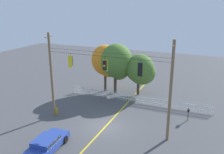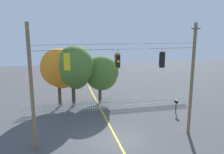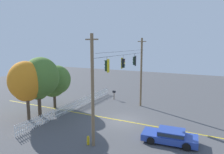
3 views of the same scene
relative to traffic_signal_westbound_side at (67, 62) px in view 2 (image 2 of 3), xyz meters
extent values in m
plane|color=#4C4C4F|center=(3.63, 0.01, -6.32)|extent=(80.00, 80.00, 0.00)
cube|color=gold|center=(3.63, 0.01, -6.31)|extent=(0.16, 36.00, 0.01)
cylinder|color=brown|center=(-2.43, 0.01, -1.83)|extent=(0.25, 0.25, 8.98)
cylinder|color=brown|center=(9.69, 0.01, -1.83)|extent=(0.25, 0.25, 8.98)
cube|color=brown|center=(-2.43, 0.01, 2.21)|extent=(0.10, 1.10, 0.10)
cube|color=brown|center=(9.69, 0.01, 2.21)|extent=(0.10, 1.10, 0.10)
cylinder|color=black|center=(3.63, 0.01, 0.77)|extent=(11.92, 0.02, 0.02)
cylinder|color=black|center=(3.63, -0.24, 1.16)|extent=(11.92, 0.02, 0.02)
cylinder|color=black|center=(0.00, 0.01, 0.62)|extent=(0.03, 0.03, 0.30)
cube|color=yellow|center=(0.00, -0.12, 0.00)|extent=(0.43, 0.02, 1.18)
cube|color=black|center=(0.00, 0.01, 0.00)|extent=(0.30, 0.24, 0.95)
cylinder|color=#410706|center=(0.00, 0.14, 0.31)|extent=(0.20, 0.03, 0.20)
cube|color=black|center=(0.00, 0.19, 0.43)|extent=(0.22, 0.12, 0.06)
cylinder|color=yellow|center=(0.00, 0.14, 0.00)|extent=(0.20, 0.03, 0.20)
cube|color=black|center=(0.00, 0.19, 0.11)|extent=(0.22, 0.12, 0.06)
cylinder|color=#073513|center=(0.00, 0.14, -0.32)|extent=(0.20, 0.03, 0.20)
cube|color=black|center=(0.00, 0.19, -0.21)|extent=(0.22, 0.12, 0.06)
cylinder|color=black|center=(3.62, 0.01, 0.57)|extent=(0.03, 0.03, 0.39)
cube|color=yellow|center=(3.62, 0.14, -0.08)|extent=(0.43, 0.02, 1.14)
cube|color=black|center=(3.62, 0.01, -0.08)|extent=(0.30, 0.24, 0.92)
cylinder|color=#410706|center=(3.62, -0.13, 0.22)|extent=(0.20, 0.03, 0.20)
cube|color=black|center=(3.62, -0.17, 0.34)|extent=(0.22, 0.12, 0.06)
cylinder|color=yellow|center=(3.62, -0.13, -0.08)|extent=(0.20, 0.03, 0.20)
cube|color=black|center=(3.62, -0.17, 0.03)|extent=(0.22, 0.12, 0.06)
cylinder|color=#073513|center=(3.62, -0.13, -0.39)|extent=(0.20, 0.03, 0.20)
cube|color=black|center=(3.62, -0.17, -0.27)|extent=(0.22, 0.12, 0.06)
cylinder|color=black|center=(7.01, 0.01, 0.59)|extent=(0.03, 0.03, 0.36)
cube|color=black|center=(7.01, -0.12, -0.08)|extent=(0.43, 0.02, 1.21)
cube|color=#1E3323|center=(7.01, 0.01, -0.08)|extent=(0.30, 0.24, 0.98)
cylinder|color=#410706|center=(7.01, 0.14, 0.25)|extent=(0.20, 0.03, 0.20)
cube|color=#1E3323|center=(7.01, 0.19, 0.36)|extent=(0.22, 0.12, 0.06)
cylinder|color=yellow|center=(7.01, 0.14, -0.08)|extent=(0.20, 0.03, 0.20)
cube|color=#1E3323|center=(7.01, 0.19, 0.04)|extent=(0.22, 0.12, 0.06)
cylinder|color=#073513|center=(7.01, 0.14, -0.40)|extent=(0.20, 0.03, 0.20)
cube|color=#1E3323|center=(7.01, 0.19, -0.29)|extent=(0.22, 0.12, 0.06)
cube|color=white|center=(-4.24, 6.97, -5.75)|extent=(0.06, 0.04, 1.13)
cube|color=white|center=(-4.02, 6.97, -5.75)|extent=(0.06, 0.04, 1.13)
cube|color=white|center=(-3.80, 6.97, -5.75)|extent=(0.06, 0.04, 1.13)
cube|color=white|center=(-3.57, 6.97, -5.75)|extent=(0.06, 0.04, 1.13)
cube|color=white|center=(-3.35, 6.97, -5.75)|extent=(0.06, 0.04, 1.13)
cube|color=white|center=(-3.13, 6.97, -5.75)|extent=(0.06, 0.04, 1.13)
cube|color=white|center=(-2.90, 6.97, -5.75)|extent=(0.06, 0.04, 1.13)
cube|color=white|center=(-2.68, 6.97, -5.75)|extent=(0.06, 0.04, 1.13)
cube|color=white|center=(-2.46, 6.97, -5.75)|extent=(0.06, 0.04, 1.13)
cube|color=white|center=(-2.23, 6.97, -5.75)|extent=(0.06, 0.04, 1.13)
cube|color=white|center=(-2.01, 6.97, -5.75)|extent=(0.06, 0.04, 1.13)
cube|color=white|center=(-1.79, 6.97, -5.75)|extent=(0.06, 0.04, 1.13)
cube|color=white|center=(-1.56, 6.97, -5.75)|extent=(0.06, 0.04, 1.13)
cube|color=white|center=(-1.34, 6.97, -5.75)|extent=(0.06, 0.04, 1.13)
cube|color=white|center=(-1.12, 6.97, -5.75)|extent=(0.06, 0.04, 1.13)
cube|color=white|center=(-0.89, 6.97, -5.75)|extent=(0.06, 0.04, 1.13)
cube|color=white|center=(-0.67, 6.97, -5.75)|extent=(0.06, 0.04, 1.13)
cube|color=white|center=(-0.45, 6.97, -5.75)|extent=(0.06, 0.04, 1.13)
cube|color=white|center=(-0.22, 6.97, -5.75)|extent=(0.06, 0.04, 1.13)
cube|color=white|center=(0.00, 6.97, -5.75)|extent=(0.06, 0.04, 1.13)
cube|color=white|center=(0.22, 6.97, -5.75)|extent=(0.06, 0.04, 1.13)
cube|color=white|center=(0.45, 6.97, -5.75)|extent=(0.06, 0.04, 1.13)
cube|color=white|center=(0.67, 6.97, -5.75)|extent=(0.06, 0.04, 1.13)
cube|color=white|center=(0.89, 6.97, -5.75)|extent=(0.06, 0.04, 1.13)
cube|color=white|center=(1.12, 6.97, -5.75)|extent=(0.06, 0.04, 1.13)
cube|color=white|center=(1.34, 6.97, -5.75)|extent=(0.06, 0.04, 1.13)
cube|color=white|center=(1.56, 6.97, -5.75)|extent=(0.06, 0.04, 1.13)
cube|color=white|center=(1.79, 6.97, -5.75)|extent=(0.06, 0.04, 1.13)
cube|color=white|center=(2.01, 6.97, -5.75)|extent=(0.06, 0.04, 1.13)
cube|color=white|center=(2.23, 6.97, -5.75)|extent=(0.06, 0.04, 1.13)
cube|color=white|center=(2.46, 6.97, -5.75)|extent=(0.06, 0.04, 1.13)
cube|color=white|center=(2.68, 6.97, -5.75)|extent=(0.06, 0.04, 1.13)
cube|color=white|center=(2.90, 6.97, -5.75)|extent=(0.06, 0.04, 1.13)
cube|color=white|center=(3.13, 6.97, -5.75)|extent=(0.06, 0.04, 1.13)
cube|color=white|center=(3.35, 6.97, -5.75)|extent=(0.06, 0.04, 1.13)
cube|color=white|center=(3.57, 6.97, -5.75)|extent=(0.06, 0.04, 1.13)
cube|color=white|center=(3.80, 6.97, -5.75)|extent=(0.06, 0.04, 1.13)
cube|color=white|center=(4.02, 6.97, -5.75)|extent=(0.06, 0.04, 1.13)
cube|color=white|center=(4.24, 6.97, -5.75)|extent=(0.06, 0.04, 1.13)
cube|color=white|center=(4.47, 6.97, -5.75)|extent=(0.06, 0.04, 1.13)
cube|color=white|center=(4.69, 6.97, -5.75)|extent=(0.06, 0.04, 1.13)
cube|color=white|center=(4.91, 6.97, -5.75)|extent=(0.06, 0.04, 1.13)
cube|color=white|center=(5.14, 6.97, -5.75)|extent=(0.06, 0.04, 1.13)
cube|color=white|center=(5.36, 6.97, -5.75)|extent=(0.06, 0.04, 1.13)
cube|color=white|center=(5.58, 6.97, -5.75)|extent=(0.06, 0.04, 1.13)
cube|color=white|center=(5.81, 6.97, -5.75)|extent=(0.06, 0.04, 1.13)
cube|color=white|center=(6.03, 6.97, -5.75)|extent=(0.06, 0.04, 1.13)
cube|color=white|center=(6.25, 6.97, -5.75)|extent=(0.06, 0.04, 1.13)
cube|color=white|center=(6.48, 6.97, -5.75)|extent=(0.06, 0.04, 1.13)
cube|color=white|center=(6.70, 6.97, -5.75)|extent=(0.06, 0.04, 1.13)
cube|color=white|center=(6.92, 6.97, -5.75)|extent=(0.06, 0.04, 1.13)
cube|color=white|center=(7.15, 6.97, -5.75)|extent=(0.06, 0.04, 1.13)
cube|color=white|center=(7.37, 6.97, -5.75)|extent=(0.06, 0.04, 1.13)
cube|color=white|center=(7.59, 6.97, -5.75)|extent=(0.06, 0.04, 1.13)
cube|color=white|center=(7.82, 6.97, -5.75)|extent=(0.06, 0.04, 1.13)
cube|color=white|center=(8.04, 6.97, -5.75)|extent=(0.06, 0.04, 1.13)
cube|color=white|center=(8.26, 6.97, -5.75)|extent=(0.06, 0.04, 1.13)
cube|color=white|center=(8.49, 6.97, -5.75)|extent=(0.06, 0.04, 1.13)
cube|color=white|center=(8.71, 6.97, -5.75)|extent=(0.06, 0.04, 1.13)
cube|color=white|center=(8.93, 6.97, -5.75)|extent=(0.06, 0.04, 1.13)
cube|color=white|center=(9.16, 6.97, -5.75)|extent=(0.06, 0.04, 1.13)
cube|color=white|center=(9.38, 6.97, -5.75)|extent=(0.06, 0.04, 1.13)
cube|color=white|center=(9.60, 6.97, -5.75)|extent=(0.06, 0.04, 1.13)
cube|color=white|center=(9.83, 6.97, -5.75)|extent=(0.06, 0.04, 1.13)
cube|color=white|center=(10.05, 6.97, -5.75)|extent=(0.06, 0.04, 1.13)
cube|color=white|center=(10.27, 6.97, -5.75)|extent=(0.06, 0.04, 1.13)
cube|color=white|center=(10.50, 6.97, -5.75)|extent=(0.06, 0.04, 1.13)
cube|color=white|center=(10.72, 6.97, -5.75)|extent=(0.06, 0.04, 1.13)
cube|color=white|center=(10.94, 6.97, -5.75)|extent=(0.06, 0.04, 1.13)
cube|color=white|center=(11.17, 6.97, -5.75)|extent=(0.06, 0.04, 1.13)
cube|color=white|center=(11.39, 6.97, -5.75)|extent=(0.06, 0.04, 1.13)
cube|color=white|center=(11.61, 6.97, -5.75)|extent=(0.06, 0.04, 1.13)
cube|color=white|center=(11.84, 6.97, -5.75)|extent=(0.06, 0.04, 1.13)
cube|color=white|center=(12.06, 6.97, -5.75)|extent=(0.06, 0.04, 1.13)
cube|color=white|center=(12.28, 6.97, -5.75)|extent=(0.06, 0.04, 1.13)
cube|color=white|center=(12.51, 6.97, -5.75)|extent=(0.06, 0.04, 1.13)
cube|color=white|center=(12.73, 6.97, -5.75)|extent=(0.06, 0.04, 1.13)
cube|color=white|center=(12.95, 6.97, -5.75)|extent=(0.06, 0.04, 1.13)
cube|color=white|center=(13.18, 6.97, -5.75)|extent=(0.06, 0.04, 1.13)
cube|color=white|center=(13.40, 6.97, -5.75)|extent=(0.06, 0.04, 1.13)
cube|color=white|center=(4.58, 7.00, -5.98)|extent=(17.64, 0.03, 0.08)
cube|color=white|center=(4.58, 7.00, -5.50)|extent=(17.64, 0.03, 0.08)
cylinder|color=#473828|center=(-0.64, 9.31, -4.95)|extent=(0.34, 0.34, 2.74)
ellipsoid|color=orange|center=(-0.23, 9.77, -2.88)|extent=(3.12, 2.74, 2.94)
ellipsoid|color=orange|center=(-0.68, 9.39, -1.94)|extent=(3.76, 3.25, 4.13)
cylinder|color=#473828|center=(0.88, 9.22, -4.94)|extent=(0.40, 0.40, 2.75)
ellipsoid|color=#4C752D|center=(1.26, 9.66, -2.33)|extent=(3.23, 3.13, 4.40)
ellipsoid|color=#4C752D|center=(1.11, 9.00, -1.79)|extent=(4.13, 4.03, 4.49)
cylinder|color=#473828|center=(3.96, 9.74, -5.26)|extent=(0.36, 0.36, 2.12)
ellipsoid|color=#4C752D|center=(4.27, 10.13, -3.25)|extent=(3.63, 3.14, 3.38)
ellipsoid|color=#4C752D|center=(4.18, 9.42, -2.63)|extent=(3.75, 3.36, 3.70)
cylinder|color=gold|center=(-2.48, 0.48, -6.01)|extent=(0.22, 0.22, 0.61)
sphere|color=gold|center=(-2.48, 0.48, -5.64)|extent=(0.20, 0.20, 0.20)
cylinder|color=gold|center=(-2.63, 0.48, -5.98)|extent=(0.08, 0.08, 0.08)
cylinder|color=gold|center=(-2.33, 0.48, -5.98)|extent=(0.08, 0.08, 0.08)
cube|color=brown|center=(10.95, 4.55, -5.79)|extent=(0.08, 0.08, 1.05)
cube|color=black|center=(10.95, 4.55, -5.16)|extent=(0.22, 0.44, 0.20)
cylinder|color=black|center=(10.95, 4.55, -5.06)|extent=(0.22, 0.44, 0.22)
cube|color=red|center=(11.08, 4.45, -5.05)|extent=(0.02, 0.08, 0.12)
camera|label=1|loc=(12.64, -19.44, 5.38)|focal=38.81mm
camera|label=2|loc=(-0.50, -16.13, 2.27)|focal=37.36mm
camera|label=3|loc=(-15.65, -8.18, 1.84)|focal=32.61mm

